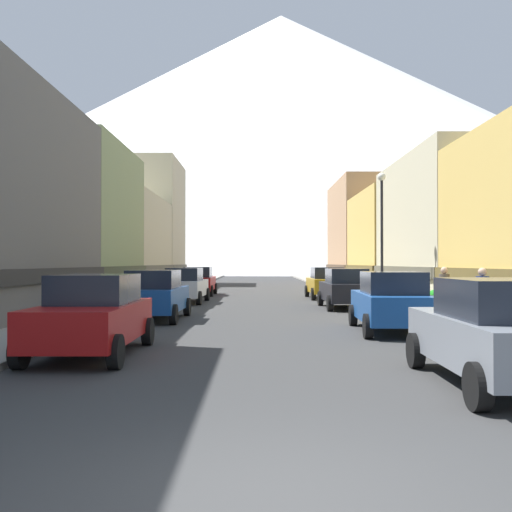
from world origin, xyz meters
name	(u,v)px	position (x,y,z in m)	size (l,w,h in m)	color
ground_plane	(281,504)	(0.00, 0.00, 0.00)	(400.00, 400.00, 0.00)	#343434
sidewalk_left	(170,291)	(-6.25, 35.00, 0.07)	(2.50, 100.00, 0.15)	gray
sidewalk_right	(352,291)	(6.25, 35.00, 0.07)	(2.50, 100.00, 0.15)	gray
storefront_left_2	(68,225)	(-10.90, 27.71, 4.14)	(7.10, 10.46, 8.59)	#8C9966
storefront_left_3	(106,245)	(-11.80, 39.28, 3.39)	(8.90, 12.61, 7.04)	beige
storefront_left_4	(145,225)	(-11.01, 50.56, 5.65)	(7.31, 9.55, 11.66)	beige
storefront_right_2	(469,232)	(11.00, 25.97, 3.67)	(7.30, 12.51, 7.63)	beige
storefront_right_3	(414,243)	(11.42, 38.49, 3.50)	(8.15, 11.36, 7.26)	#D8B259
storefront_right_4	(382,235)	(11.69, 51.15, 4.74)	(8.68, 13.16, 9.82)	tan
car_left_0	(95,314)	(-3.80, 7.91, 0.90)	(2.07, 4.40, 1.78)	#9E1111
car_left_1	(157,295)	(-3.80, 15.82, 0.90)	(2.13, 4.43, 1.78)	#19478C
car_left_2	(187,285)	(-3.80, 24.65, 0.90)	(2.20, 4.46, 1.78)	silver
car_left_3	(201,281)	(-3.80, 31.53, 0.90)	(2.08, 4.41, 1.78)	#9E1111
car_right_0	(501,332)	(3.80, 4.65, 0.90)	(2.12, 4.43, 1.78)	slate
car_right_1	(394,301)	(3.80, 12.22, 0.90)	(2.23, 4.48, 1.78)	#19478C
car_right_2	(348,288)	(3.80, 21.01, 0.90)	(2.10, 4.42, 1.78)	black
car_right_3	(328,283)	(3.80, 28.18, 0.90)	(2.13, 4.43, 1.78)	#B28419
potted_plant_0	(465,304)	(7.00, 15.30, 0.61)	(0.62, 0.62, 0.87)	gray
potted_plant_1	(428,298)	(7.00, 19.76, 0.56)	(0.50, 0.50, 0.78)	brown
potted_plant_2	(437,299)	(7.00, 18.52, 0.59)	(0.52, 0.52, 0.81)	#4C4C51
pedestrian_0	(485,301)	(6.25, 11.63, 0.96)	(0.36, 0.36, 1.75)	navy
pedestrian_1	(447,294)	(6.25, 14.98, 0.96)	(0.36, 0.36, 1.75)	brown
streetlamp_right	(384,219)	(5.35, 20.67, 3.99)	(0.36, 0.36, 5.86)	black
mountain_backdrop	(283,141)	(11.30, 260.00, 57.53)	(357.61, 357.61, 115.05)	silver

